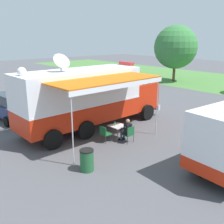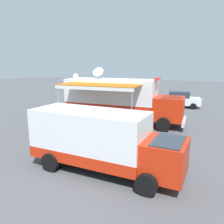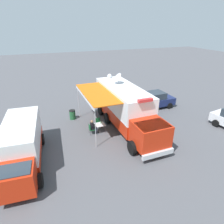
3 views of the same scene
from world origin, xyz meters
The scene contains 12 objects.
ground_plane centered at (0.00, 0.00, 0.00)m, with size 100.00×100.00×0.00m, color #515156.
lot_stripe centered at (-3.00, -1.67, 0.00)m, with size 0.12×4.80×0.01m, color silver.
command_truck centered at (0.02, 0.75, 1.94)m, with size 5.01×9.54×4.53m.
folding_table centered at (2.36, 0.79, 0.67)m, with size 0.82×0.82×0.73m.
water_bottle centered at (2.25, 0.68, 0.83)m, with size 0.07×0.07×0.22m.
folding_chair_at_table centered at (3.16, 0.84, 0.51)m, with size 0.49×0.49×0.87m.
folding_chair_beside_table centered at (2.29, -0.06, 0.51)m, with size 0.49×0.49×0.87m.
seated_responder centered at (2.97, 0.84, 0.65)m, with size 0.67×0.56×1.25m.
trash_bin centered at (4.13, -2.49, 0.46)m, with size 0.57×0.57×0.91m.
car_behind_truck centered at (-8.70, 4.57, 0.88)m, with size 2.51×4.43×1.76m.
car_far_corner centered at (-4.75, -2.17, 0.88)m, with size 4.29×2.19×1.76m.
tree_far_left centered at (-7.11, 18.55, 4.07)m, with size 5.10×5.10×6.62m.
Camera 1 is at (12.03, -7.97, 5.25)m, focal length 41.80 mm.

